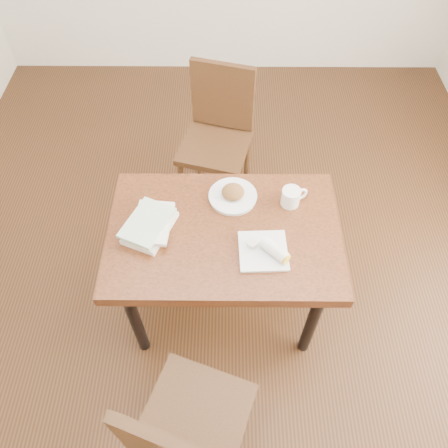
{
  "coord_description": "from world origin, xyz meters",
  "views": [
    {
      "loc": [
        0.01,
        -1.22,
        2.41
      ],
      "look_at": [
        0.0,
        0.0,
        0.8
      ],
      "focal_mm": 35.0,
      "sensor_mm": 36.0,
      "label": 1
    }
  ],
  "objects_px": {
    "table": "(224,242)",
    "chair_near": "(187,433)",
    "coffee_mug": "(292,197)",
    "plate_burrito": "(267,251)",
    "plate_scone": "(233,195)",
    "chair_far": "(218,129)",
    "book_stack": "(150,225)"
  },
  "relations": [
    {
      "from": "table",
      "to": "plate_burrito",
      "type": "bearing_deg",
      "value": -33.67
    },
    {
      "from": "chair_near",
      "to": "plate_burrito",
      "type": "bearing_deg",
      "value": 64.9
    },
    {
      "from": "plate_scone",
      "to": "coffee_mug",
      "type": "relative_size",
      "value": 1.82
    },
    {
      "from": "table",
      "to": "coffee_mug",
      "type": "bearing_deg",
      "value": 27.59
    },
    {
      "from": "table",
      "to": "chair_near",
      "type": "distance_m",
      "value": 0.86
    },
    {
      "from": "table",
      "to": "plate_burrito",
      "type": "relative_size",
      "value": 4.79
    },
    {
      "from": "table",
      "to": "chair_near",
      "type": "xyz_separation_m",
      "value": [
        -0.14,
        -0.84,
        -0.11
      ]
    },
    {
      "from": "coffee_mug",
      "to": "plate_burrito",
      "type": "bearing_deg",
      "value": -114.31
    },
    {
      "from": "plate_scone",
      "to": "chair_near",
      "type": "bearing_deg",
      "value": -99.97
    },
    {
      "from": "book_stack",
      "to": "plate_scone",
      "type": "bearing_deg",
      "value": 26.97
    },
    {
      "from": "plate_scone",
      "to": "book_stack",
      "type": "bearing_deg",
      "value": -153.03
    },
    {
      "from": "coffee_mug",
      "to": "table",
      "type": "bearing_deg",
      "value": -152.41
    },
    {
      "from": "coffee_mug",
      "to": "chair_near",
      "type": "bearing_deg",
      "value": -114.87
    },
    {
      "from": "table",
      "to": "book_stack",
      "type": "distance_m",
      "value": 0.37
    },
    {
      "from": "plate_scone",
      "to": "plate_burrito",
      "type": "relative_size",
      "value": 1.05
    },
    {
      "from": "table",
      "to": "coffee_mug",
      "type": "xyz_separation_m",
      "value": [
        0.33,
        0.17,
        0.14
      ]
    },
    {
      "from": "chair_near",
      "to": "plate_burrito",
      "type": "xyz_separation_m",
      "value": [
        0.33,
        0.71,
        0.22
      ]
    },
    {
      "from": "plate_burrito",
      "to": "book_stack",
      "type": "distance_m",
      "value": 0.55
    },
    {
      "from": "plate_burrito",
      "to": "plate_scone",
      "type": "bearing_deg",
      "value": 114.43
    },
    {
      "from": "chair_far",
      "to": "plate_burrito",
      "type": "bearing_deg",
      "value": -77.67
    },
    {
      "from": "plate_scone",
      "to": "chair_far",
      "type": "bearing_deg",
      "value": 96.54
    },
    {
      "from": "chair_far",
      "to": "plate_scone",
      "type": "relative_size",
      "value": 3.95
    },
    {
      "from": "plate_scone",
      "to": "plate_burrito",
      "type": "bearing_deg",
      "value": -65.57
    },
    {
      "from": "plate_scone",
      "to": "coffee_mug",
      "type": "xyz_separation_m",
      "value": [
        0.29,
        -0.03,
        0.02
      ]
    },
    {
      "from": "chair_far",
      "to": "plate_burrito",
      "type": "distance_m",
      "value": 1.13
    },
    {
      "from": "chair_far",
      "to": "book_stack",
      "type": "distance_m",
      "value": 1.02
    },
    {
      "from": "chair_far",
      "to": "book_stack",
      "type": "bearing_deg",
      "value": -107.68
    },
    {
      "from": "plate_scone",
      "to": "book_stack",
      "type": "distance_m",
      "value": 0.44
    },
    {
      "from": "table",
      "to": "plate_burrito",
      "type": "xyz_separation_m",
      "value": [
        0.19,
        -0.13,
        0.12
      ]
    },
    {
      "from": "table",
      "to": "chair_far",
      "type": "bearing_deg",
      "value": 92.62
    },
    {
      "from": "plate_burrito",
      "to": "chair_far",
      "type": "bearing_deg",
      "value": 102.33
    },
    {
      "from": "chair_far",
      "to": "plate_scone",
      "type": "xyz_separation_m",
      "value": [
        0.09,
        -0.75,
        0.23
      ]
    }
  ]
}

